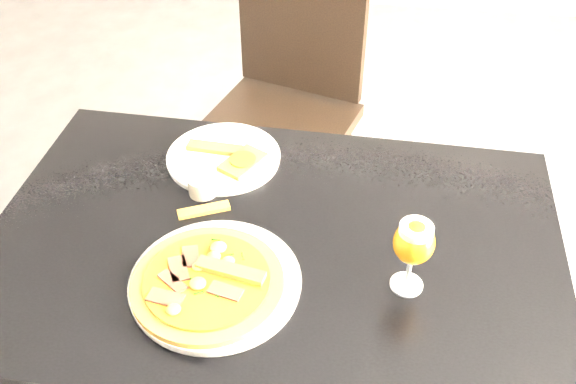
% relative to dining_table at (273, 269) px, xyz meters
% --- Properties ---
extents(dining_table, '(1.22, 0.83, 0.75)m').
position_rel_dining_table_xyz_m(dining_table, '(0.00, 0.00, 0.00)').
color(dining_table, black).
rests_on(dining_table, ground).
extents(chair_far, '(0.56, 0.56, 0.98)m').
position_rel_dining_table_xyz_m(chair_far, '(-0.10, 0.84, -0.12)').
color(chair_far, black).
rests_on(chair_far, ground).
extents(plate_main, '(0.40, 0.40, 0.02)m').
position_rel_dining_table_xyz_m(plate_main, '(-0.09, -0.14, 0.10)').
color(plate_main, white).
rests_on(plate_main, dining_table).
extents(pizza, '(0.29, 0.29, 0.03)m').
position_rel_dining_table_xyz_m(pizza, '(-0.10, -0.15, 0.12)').
color(pizza, brown).
rests_on(pizza, plate_main).
extents(plate_second, '(0.30, 0.30, 0.01)m').
position_rel_dining_table_xyz_m(plate_second, '(-0.16, 0.25, 0.10)').
color(plate_second, white).
rests_on(plate_second, dining_table).
extents(crust_scraps, '(0.20, 0.13, 0.02)m').
position_rel_dining_table_xyz_m(crust_scraps, '(-0.13, 0.24, 0.11)').
color(crust_scraps, brown).
rests_on(crust_scraps, plate_second).
extents(loose_crust, '(0.12, 0.07, 0.01)m').
position_rel_dining_table_xyz_m(loose_crust, '(-0.16, 0.07, 0.09)').
color(loose_crust, brown).
rests_on(loose_crust, dining_table).
extents(sauce_cup, '(0.06, 0.06, 0.04)m').
position_rel_dining_table_xyz_m(sauce_cup, '(-0.18, 0.13, 0.11)').
color(sauce_cup, beige).
rests_on(sauce_cup, dining_table).
extents(beer_glass, '(0.08, 0.08, 0.16)m').
position_rel_dining_table_xyz_m(beer_glass, '(0.28, -0.08, 0.21)').
color(beer_glass, silver).
rests_on(beer_glass, dining_table).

